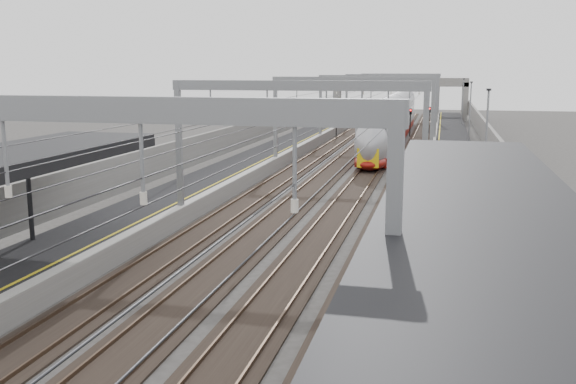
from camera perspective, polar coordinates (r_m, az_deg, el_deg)
The scene contains 13 objects.
platform_left at distance 56.72m, azimuth -2.01°, elevation 3.06°, with size 4.00×120.00×1.00m, color black.
platform_right at distance 54.70m, azimuth 14.38°, elevation 2.44°, with size 4.00×120.00×1.00m, color black.
tracks at distance 55.20m, azimuth 6.02°, elevation 2.32°, with size 11.40×140.00×0.20m.
overhead_line at distance 61.21m, azimuth 6.96°, elevation 8.86°, with size 13.00×140.00×6.60m.
canopy_right at distance 12.54m, azimuth 17.57°, elevation -3.56°, with size 4.40×30.00×4.24m.
overbridge at distance 109.42m, azimuth 9.93°, elevation 9.14°, with size 22.00×2.20×6.90m.
wall_left at distance 57.52m, azimuth -5.10°, elevation 4.24°, with size 0.30×120.00×3.20m, color slate.
wall_right at distance 54.70m, azimuth 17.79°, elevation 3.43°, with size 0.30×120.00×3.20m, color slate.
train at distance 73.48m, azimuth 9.18°, elevation 5.95°, with size 2.72×49.49×4.29m.
bench at distance 20.48m, azimuth 14.46°, elevation -8.10°, with size 1.08×1.92×0.96m.
signal_green at distance 76.88m, azimuth 4.32°, elevation 6.49°, with size 0.32×0.32×3.48m.
signal_red_near at distance 81.28m, azimuth 10.83°, elevation 6.56°, with size 0.32×0.32×3.48m.
signal_red_far at distance 85.41m, azimuth 12.45°, elevation 6.69°, with size 0.32×0.32×3.48m.
Camera 1 is at (7.06, -9.16, 8.08)m, focal length 40.00 mm.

